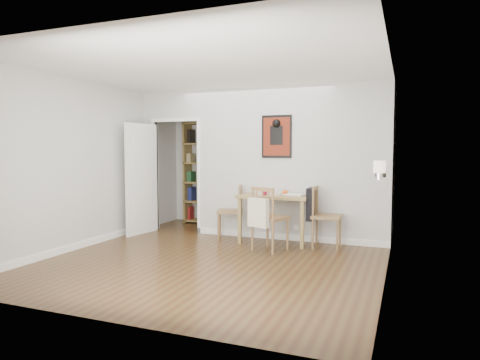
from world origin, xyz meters
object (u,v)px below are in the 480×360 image
at_px(red_glass, 265,192).
at_px(orange_fruit, 285,192).
at_px(mantel_lamp, 380,168).
at_px(ceramic_jar_a, 382,173).
at_px(chair_right, 325,216).
at_px(chair_left, 230,212).
at_px(ceramic_jar_b, 378,173).
at_px(dining_table, 276,201).
at_px(bookshelf, 205,173).
at_px(chair_front, 269,218).
at_px(notebook, 295,195).
at_px(fireplace, 381,219).

xyz_separation_m(red_glass, orange_fruit, (0.28, 0.18, -0.00)).
xyz_separation_m(mantel_lamp, ceramic_jar_a, (0.01, 0.53, -0.08)).
distance_m(chair_right, mantel_lamp, 1.63).
height_order(chair_left, orange_fruit, chair_left).
distance_m(chair_left, red_glass, 0.77).
bearing_deg(chair_right, ceramic_jar_b, -31.54).
distance_m(orange_fruit, ceramic_jar_b, 1.67).
relative_size(dining_table, red_glass, 13.82).
xyz_separation_m(chair_right, ceramic_jar_b, (0.79, -0.49, 0.71)).
height_order(bookshelf, ceramic_jar_a, bookshelf).
height_order(chair_left, bookshelf, bookshelf).
relative_size(bookshelf, ceramic_jar_a, 17.45).
bearing_deg(chair_front, red_glass, 115.07).
height_order(red_glass, ceramic_jar_b, ceramic_jar_b).
height_order(ceramic_jar_a, ceramic_jar_b, ceramic_jar_a).
height_order(chair_right, notebook, chair_right).
relative_size(chair_left, red_glass, 11.04).
relative_size(chair_right, notebook, 3.05).
height_order(chair_left, ceramic_jar_a, ceramic_jar_a).
relative_size(dining_table, mantel_lamp, 4.96).
relative_size(chair_left, chair_right, 0.96).
relative_size(dining_table, ceramic_jar_a, 9.54).
bearing_deg(chair_left, ceramic_jar_a, -15.56).
height_order(dining_table, chair_left, chair_left).
distance_m(fireplace, red_glass, 2.01).
bearing_deg(bookshelf, ceramic_jar_b, -27.93).
xyz_separation_m(chair_left, orange_fruit, (0.96, 0.08, 0.37)).
relative_size(red_glass, ceramic_jar_a, 0.69).
bearing_deg(fireplace, chair_right, 138.70).
xyz_separation_m(chair_left, ceramic_jar_a, (2.51, -0.70, 0.76)).
bearing_deg(bookshelf, notebook, -29.21).
bearing_deg(mantel_lamp, chair_front, 158.92).
relative_size(chair_left, bookshelf, 0.44).
bearing_deg(notebook, bookshelf, 150.79).
relative_size(chair_right, orange_fruit, 11.94).
distance_m(dining_table, chair_front, 0.64).
relative_size(dining_table, chair_right, 1.20).
bearing_deg(ceramic_jar_a, fireplace, -87.12).
relative_size(chair_right, mantel_lamp, 4.13).
bearing_deg(red_glass, chair_front, -64.93).
distance_m(mantel_lamp, ceramic_jar_a, 0.53).
bearing_deg(fireplace, chair_front, 171.48).
relative_size(notebook, ceramic_jar_a, 2.61).
relative_size(bookshelf, orange_fruit, 26.23).
bearing_deg(red_glass, notebook, 20.10).
relative_size(red_glass, notebook, 0.27).
bearing_deg(red_glass, chair_right, 0.87).
distance_m(dining_table, ceramic_jar_b, 1.80).
bearing_deg(fireplace, bookshelf, 149.24).
distance_m(notebook, ceramic_jar_b, 1.53).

